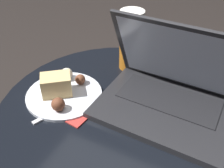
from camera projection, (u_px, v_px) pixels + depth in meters
table at (121, 140)px, 0.82m from camera, size 0.70×0.70×0.57m
napkin at (68, 103)px, 0.75m from camera, size 0.19×0.14×0.00m
laptop at (169, 92)px, 0.71m from camera, size 0.37×0.27×0.25m
beer_glass at (131, 40)px, 0.85m from camera, size 0.08×0.08×0.20m
snack_plate at (62, 90)px, 0.77m from camera, size 0.22×0.22×0.07m
fork at (69, 104)px, 0.74m from camera, size 0.09×0.19×0.00m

